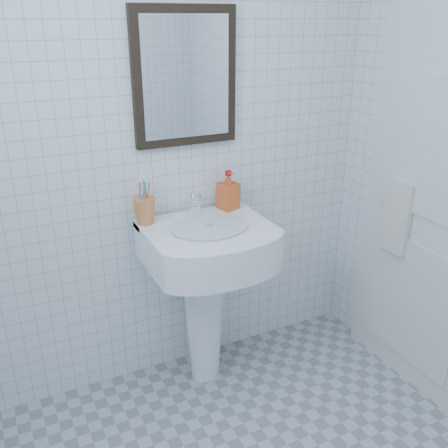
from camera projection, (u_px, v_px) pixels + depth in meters
wall_back at (165, 144)px, 2.36m from camera, size 2.20×0.02×2.50m
washbasin at (206, 277)px, 2.47m from camera, size 0.59×0.43×0.91m
faucet at (195, 206)px, 2.43m from camera, size 0.05×0.11×0.13m
toothbrush_cup at (145, 211)px, 2.33m from camera, size 0.11×0.11×0.13m
soap_dispenser at (228, 190)px, 2.50m from camera, size 0.11×0.11×0.20m
wall_mirror at (185, 77)px, 2.27m from camera, size 0.50×0.04×0.62m
bathroom_door at (430, 201)px, 2.36m from camera, size 0.04×0.80×2.00m
towel_ring at (405, 183)px, 2.45m from camera, size 0.01×0.18×0.18m
hand_towel at (397, 218)px, 2.51m from camera, size 0.03×0.16×0.38m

